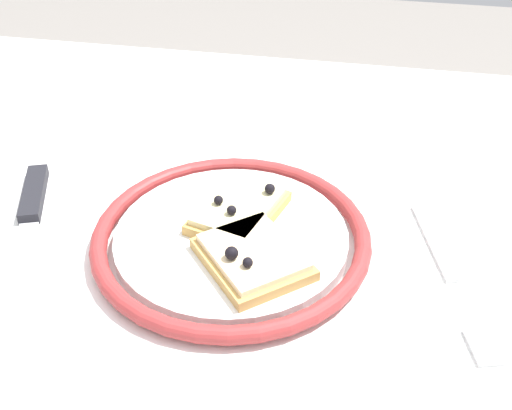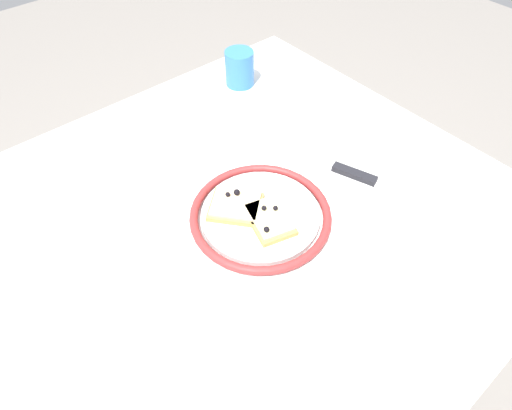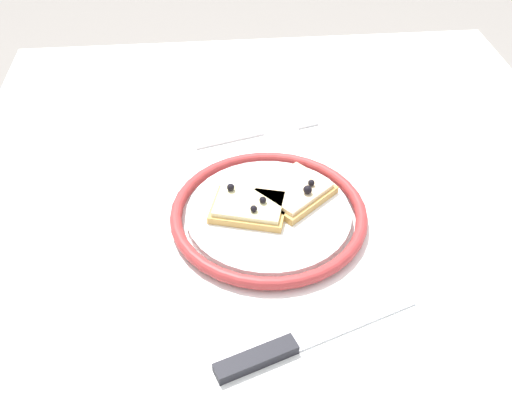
{
  "view_description": "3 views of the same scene",
  "coord_description": "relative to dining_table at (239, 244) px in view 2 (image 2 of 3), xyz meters",
  "views": [
    {
      "loc": [
        -0.08,
        0.42,
        1.14
      ],
      "look_at": [
        0.01,
        -0.06,
        0.78
      ],
      "focal_mm": 45.36,
      "sensor_mm": 36.0,
      "label": 1
    },
    {
      "loc": [
        -0.31,
        -0.42,
        1.36
      ],
      "look_at": [
        0.03,
        -0.02,
        0.77
      ],
      "focal_mm": 30.9,
      "sensor_mm": 36.0,
      "label": 2
    },
    {
      "loc": [
        0.58,
        -0.1,
        1.27
      ],
      "look_at": [
        0.03,
        -0.05,
        0.78
      ],
      "focal_mm": 40.88,
      "sensor_mm": 36.0,
      "label": 3
    }
  ],
  "objects": [
    {
      "name": "plate",
      "position": [
        0.03,
        -0.03,
        0.09
      ],
      "size": [
        0.26,
        0.26,
        0.02
      ],
      "color": "white",
      "rests_on": "dining_table"
    },
    {
      "name": "cup",
      "position": [
        0.27,
        0.33,
        0.13
      ],
      "size": [
        0.07,
        0.07,
        0.09
      ],
      "primitive_type": "cylinder",
      "color": "#3372BF",
      "rests_on": "dining_table"
    },
    {
      "name": "ground_plane",
      "position": [
        0.0,
        0.0,
        -0.67
      ],
      "size": [
        6.0,
        6.0,
        0.0
      ],
      "primitive_type": "plane",
      "color": "gray"
    },
    {
      "name": "pizza_slice_near",
      "position": [
        0.03,
        -0.06,
        0.11
      ],
      "size": [
        0.09,
        0.11,
        0.03
      ],
      "color": "tan",
      "rests_on": "plate"
    },
    {
      "name": "fork",
      "position": [
        -0.17,
        -0.02,
        0.09
      ],
      "size": [
        0.07,
        0.2,
        0.0
      ],
      "color": "silver",
      "rests_on": "dining_table"
    },
    {
      "name": "pizza_slice_far",
      "position": [
        0.0,
        0.01,
        0.11
      ],
      "size": [
        0.12,
        0.12,
        0.03
      ],
      "color": "tan",
      "rests_on": "plate"
    },
    {
      "name": "dining_table",
      "position": [
        0.0,
        0.0,
        0.0
      ],
      "size": [
        1.0,
        0.92,
        0.75
      ],
      "color": "white",
      "rests_on": "ground_plane"
    },
    {
      "name": "knife",
      "position": [
        0.23,
        -0.04,
        0.09
      ],
      "size": [
        0.1,
        0.23,
        0.01
      ],
      "color": "silver",
      "rests_on": "dining_table"
    }
  ]
}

